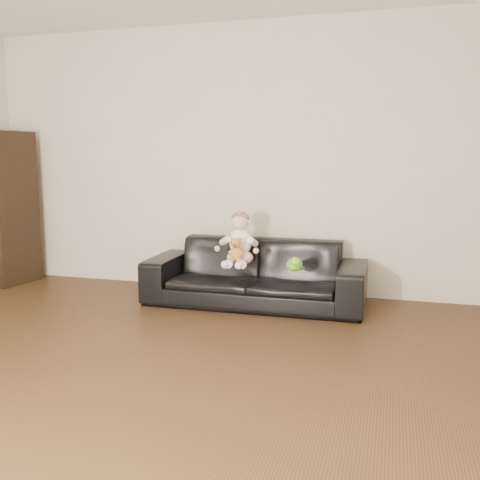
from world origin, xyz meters
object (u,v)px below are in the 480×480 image
(sofa, at_px, (255,273))
(toy_blue_disc, at_px, (299,268))
(baby, at_px, (240,242))
(toy_rattle, at_px, (292,265))
(toy_green, at_px, (295,265))
(cabinet, at_px, (6,208))
(teddy_bear, at_px, (236,250))

(sofa, relative_size, toy_blue_disc, 19.82)
(baby, relative_size, toy_rattle, 7.09)
(sofa, xyz_separation_m, toy_green, (0.40, -0.24, 0.15))
(toy_rattle, distance_m, toy_blue_disc, 0.07)
(sofa, distance_m, toy_green, 0.49)
(baby, bearing_deg, cabinet, 158.53)
(toy_green, bearing_deg, sofa, 148.77)
(sofa, bearing_deg, cabinet, 177.27)
(cabinet, relative_size, toy_rattle, 23.83)
(toy_rattle, bearing_deg, cabinet, 175.08)
(baby, xyz_separation_m, teddy_bear, (0.01, -0.14, -0.05))
(cabinet, height_order, toy_blue_disc, cabinet)
(sofa, relative_size, teddy_bear, 9.64)
(cabinet, xyz_separation_m, toy_green, (3.13, -0.34, -0.36))
(cabinet, xyz_separation_m, toy_rattle, (3.09, -0.27, -0.38))
(baby, distance_m, toy_green, 0.56)
(toy_green, height_order, toy_blue_disc, toy_green)
(toy_rattle, relative_size, toy_blue_disc, 0.67)
(cabinet, bearing_deg, toy_green, 0.40)
(toy_green, distance_m, toy_blue_disc, 0.12)
(sofa, bearing_deg, toy_rattle, -25.19)
(sofa, distance_m, teddy_bear, 0.37)
(sofa, xyz_separation_m, baby, (-0.12, -0.11, 0.30))
(toy_blue_disc, bearing_deg, sofa, 161.62)
(teddy_bear, height_order, toy_rattle, teddy_bear)
(cabinet, bearing_deg, sofa, 4.59)
(sofa, relative_size, toy_green, 12.13)
(cabinet, relative_size, teddy_bear, 7.79)
(teddy_bear, bearing_deg, baby, 67.81)
(sofa, relative_size, toy_rattle, 29.47)
(toy_green, distance_m, toy_rattle, 0.09)
(baby, height_order, toy_blue_disc, baby)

